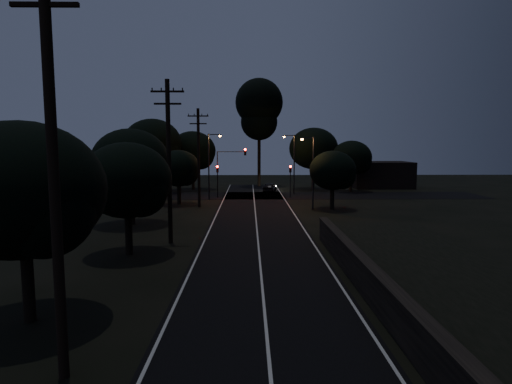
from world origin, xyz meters
name	(u,v)px	position (x,y,z in m)	size (l,w,h in m)	color
ground	(267,344)	(0.00, 0.00, 0.00)	(160.00, 160.00, 0.00)	black
road_surface	(255,208)	(0.00, 31.12, 0.01)	(60.00, 70.00, 0.03)	black
retaining_wall	(452,294)	(7.74, 3.00, 0.62)	(6.93, 26.00, 1.60)	black
utility_pole_near	(53,162)	(-6.00, -2.00, 6.25)	(2.20, 0.30, 12.00)	black
utility_pole_mid	(169,159)	(-6.00, 15.00, 5.74)	(2.20, 0.30, 11.00)	black
utility_pole_far	(199,156)	(-6.00, 32.00, 5.48)	(2.20, 0.30, 10.50)	black
tree_left_a	(27,194)	(-8.79, 1.88, 4.92)	(6.02, 6.02, 7.61)	black
tree_left_b	(130,182)	(-7.81, 11.89, 4.45)	(5.40, 5.40, 6.87)	black
tree_left_c	(133,163)	(-10.27, 21.87, 5.20)	(6.37, 6.37, 8.05)	black
tree_left_d	(180,169)	(-8.33, 33.90, 3.96)	(4.82, 4.82, 6.11)	black
tree_far_nw	(194,152)	(-8.76, 49.86, 5.62)	(6.85, 6.85, 8.67)	black
tree_far_w	(154,145)	(-13.72, 45.84, 6.66)	(8.04, 8.04, 10.25)	black
tree_far_ne	(315,150)	(9.26, 49.85, 5.95)	(7.27, 7.27, 9.19)	black
tree_far_e	(353,159)	(14.20, 46.88, 4.70)	(5.72, 5.72, 7.26)	black
tree_right_a	(334,172)	(8.17, 29.90, 3.95)	(4.79, 4.79, 6.09)	black
tall_pine	(259,109)	(1.00, 55.00, 12.35)	(7.53, 7.53, 17.11)	black
building_left	(123,174)	(-20.00, 52.00, 2.20)	(10.00, 8.00, 4.40)	black
building_right	(380,174)	(20.00, 53.00, 2.00)	(9.00, 7.00, 4.00)	black
signal_left	(218,175)	(-4.60, 39.99, 2.84)	(0.28, 0.35, 4.10)	black
signal_right	(290,175)	(4.60, 39.99, 2.84)	(0.28, 0.35, 4.10)	black
signal_mast	(231,163)	(-2.91, 39.99, 4.34)	(3.70, 0.35, 6.25)	black
streetlight_a	(210,162)	(-5.31, 38.00, 4.64)	(1.66, 0.26, 8.00)	black
streetlight_b	(293,160)	(5.31, 44.00, 4.64)	(1.66, 0.26, 8.00)	black
streetlight_c	(312,168)	(5.83, 30.00, 4.35)	(1.46, 0.26, 7.50)	black
car	(270,187)	(2.27, 46.00, 0.68)	(1.60, 3.98, 1.36)	black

